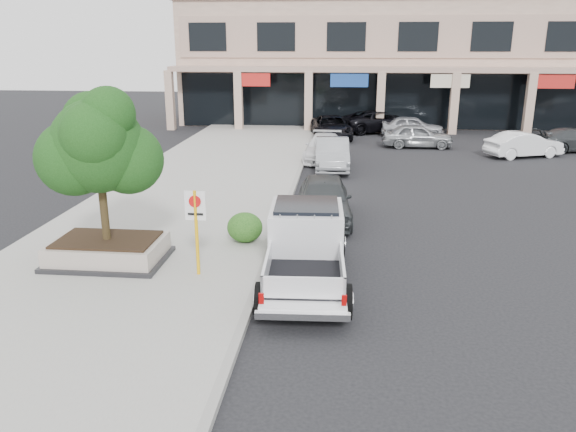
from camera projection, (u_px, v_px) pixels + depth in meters
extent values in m
plane|color=black|center=(317.00, 294.00, 14.12)|extent=(120.00, 120.00, 0.00)
cube|color=gray|center=(174.00, 215.00, 20.33)|extent=(8.00, 52.00, 0.15)
cube|color=gray|center=(282.00, 219.00, 19.95)|extent=(0.20, 52.00, 0.15)
cube|color=tan|center=(441.00, 64.00, 44.35)|extent=(40.00, 10.00, 9.00)
cube|color=tan|center=(455.00, 70.00, 38.61)|extent=(40.00, 2.20, 0.35)
cube|color=tan|center=(170.00, 100.00, 40.37)|extent=(0.55, 0.55, 4.20)
cube|color=black|center=(449.00, 102.00, 40.29)|extent=(39.20, 0.08, 3.90)
cube|color=black|center=(109.00, 259.00, 15.84)|extent=(3.20, 2.20, 0.12)
cube|color=gray|center=(108.00, 249.00, 15.75)|extent=(3.00, 2.00, 0.50)
cube|color=black|center=(107.00, 239.00, 15.67)|extent=(2.70, 1.70, 0.06)
cylinder|color=black|center=(103.00, 201.00, 15.33)|extent=(0.22, 0.22, 2.20)
sphere|color=#13380F|center=(98.00, 146.00, 14.89)|extent=(2.50, 2.50, 2.50)
sphere|color=#13380F|center=(129.00, 159.00, 15.23)|extent=(1.90, 1.90, 1.90)
sphere|color=#13380F|center=(93.00, 121.00, 15.22)|extent=(1.60, 1.60, 1.60)
cylinder|color=#FFB70D|center=(197.00, 233.00, 14.64)|extent=(0.09, 0.09, 2.30)
cube|color=white|center=(195.00, 206.00, 14.42)|extent=(0.55, 0.03, 0.78)
cylinder|color=red|center=(195.00, 202.00, 14.36)|extent=(0.32, 0.02, 0.32)
ellipsoid|color=#164313|center=(245.00, 227.00, 17.28)|extent=(1.10, 0.99, 0.93)
imported|color=#303335|center=(324.00, 199.00, 19.87)|extent=(2.14, 4.70, 1.56)
imported|color=#9C9EA4|center=(332.00, 154.00, 28.01)|extent=(1.80, 4.69, 1.52)
imported|color=silver|center=(324.00, 148.00, 30.14)|extent=(2.12, 4.75, 1.35)
imported|color=black|center=(331.00, 127.00, 37.11)|extent=(3.12, 5.55, 1.47)
imported|color=#929599|center=(417.00, 136.00, 33.78)|extent=(4.20, 1.70, 1.43)
imported|color=silver|center=(524.00, 145.00, 30.94)|extent=(4.47, 2.88, 1.39)
imported|color=#313437|center=(575.00, 140.00, 32.61)|extent=(4.93, 2.93, 1.34)
imported|color=black|center=(380.00, 121.00, 39.62)|extent=(6.08, 4.47, 1.54)
imported|color=#9C9EA4|center=(412.00, 126.00, 37.64)|extent=(4.21, 1.90, 1.41)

